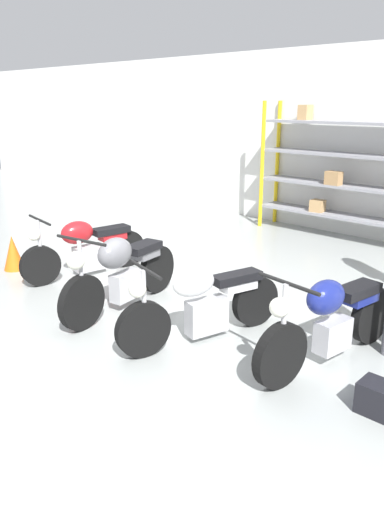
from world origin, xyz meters
The scene contains 8 objects.
ground_plane centered at (0.00, 0.00, 0.00)m, with size 30.00×30.00×0.00m, color #9EA3A0.
back_wall centered at (0.00, 5.28, 1.80)m, with size 30.00×0.08×3.60m.
shelving_rack centered at (-0.26, 4.91, 1.32)m, with size 3.69×0.63×2.58m.
motorcycle_red centered at (-2.06, 0.22, 0.44)m, with size 0.74×2.03×0.98m.
motorcycle_grey centered at (-0.62, -0.25, 0.53)m, with size 0.74×2.09×1.09m.
motorcycle_white centered at (0.71, -0.16, 0.44)m, with size 0.81×2.04×0.97m.
motorcycle_blue centered at (1.98, 0.33, 0.48)m, with size 0.69×2.10×1.03m.
traffic_cone centered at (-3.11, -0.43, 0.28)m, with size 0.32×0.32×0.55m.
Camera 1 is at (4.13, -3.94, 2.56)m, focal length 35.00 mm.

